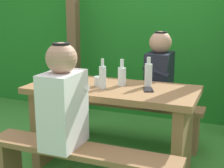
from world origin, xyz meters
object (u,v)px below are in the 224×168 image
object	(u,v)px
bench_near	(81,164)
person_black_coat	(159,72)
person_white_shirt	(63,100)
cell_phone	(148,90)
bench_far	(133,114)
bottle_right	(148,74)
bottle_center	(122,76)
drinking_glass	(99,81)
bottle_left	(103,77)
picnic_table	(112,113)

from	to	relation	value
bench_near	person_black_coat	bearing A→B (deg)	77.54
person_white_shirt	cell_phone	size ratio (longest dim) A/B	5.14
bench_far	bottle_right	bearing A→B (deg)	-59.40
bottle_right	bottle_center	bearing A→B (deg)	-166.97
drinking_glass	bench_far	bearing A→B (deg)	79.28
bottle_right	bottle_center	world-z (taller)	bottle_right
bottle_left	bottle_center	xyz separation A→B (m)	(0.11, 0.15, -0.01)
picnic_table	bottle_center	world-z (taller)	bottle_center
drinking_glass	bottle_right	bearing A→B (deg)	19.01
bench_near	person_white_shirt	bearing A→B (deg)	178.50
person_white_shirt	bottle_right	size ratio (longest dim) A/B	2.92
bench_near	drinking_glass	world-z (taller)	drinking_glass
bench_far	bottle_center	xyz separation A→B (m)	(0.06, -0.51, 0.50)
picnic_table	bottle_left	size ratio (longest dim) A/B	5.73
bench_near	bottle_right	xyz separation A→B (m)	(0.27, 0.70, 0.52)
person_black_coat	bottle_right	world-z (taller)	person_black_coat
bottle_left	bottle_right	world-z (taller)	bottle_right
bottle_right	person_white_shirt	bearing A→B (deg)	-119.83
person_white_shirt	person_black_coat	size ratio (longest dim) A/B	1.00
picnic_table	person_black_coat	size ratio (longest dim) A/B	1.95
picnic_table	bottle_right	distance (m)	0.45
drinking_glass	bottle_right	world-z (taller)	bottle_right
person_white_shirt	bottle_left	size ratio (longest dim) A/B	2.95
bottle_left	bottle_right	xyz separation A→B (m)	(0.32, 0.20, 0.01)
person_white_shirt	cell_phone	xyz separation A→B (m)	(0.43, 0.58, -0.03)
cell_phone	bottle_center	bearing A→B (deg)	141.10
picnic_table	bench_far	size ratio (longest dim) A/B	1.00
person_black_coat	bottle_right	xyz separation A→B (m)	(0.02, -0.46, 0.07)
bench_near	drinking_glass	distance (m)	0.74
bench_far	cell_phone	distance (m)	0.78
bottle_center	person_black_coat	bearing A→B (deg)	69.00
bench_far	drinking_glass	xyz separation A→B (m)	(-0.11, -0.60, 0.46)
picnic_table	person_black_coat	world-z (taller)	person_black_coat
picnic_table	person_white_shirt	size ratio (longest dim) A/B	1.95
person_white_shirt	drinking_glass	bearing A→B (deg)	88.68
person_white_shirt	drinking_glass	distance (m)	0.57
bottle_right	bench_far	bearing A→B (deg)	120.60
picnic_table	drinking_glass	distance (m)	0.29
person_white_shirt	bottle_left	distance (m)	0.51
bench_far	bottle_center	size ratio (longest dim) A/B	6.27
bottle_right	picnic_table	bearing A→B (deg)	-156.56
person_white_shirt	person_black_coat	xyz separation A→B (m)	(0.38, 1.16, 0.00)
picnic_table	bench_near	bearing A→B (deg)	-90.00
person_white_shirt	bottle_center	size ratio (longest dim) A/B	3.22
bench_far	person_white_shirt	bearing A→B (deg)	-96.19
bench_near	person_white_shirt	distance (m)	0.47
person_white_shirt	bottle_left	bearing A→B (deg)	81.00
bench_far	drinking_glass	bearing A→B (deg)	-100.72
picnic_table	bench_near	size ratio (longest dim) A/B	1.00
bench_far	person_white_shirt	xyz separation A→B (m)	(-0.13, -1.16, 0.45)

